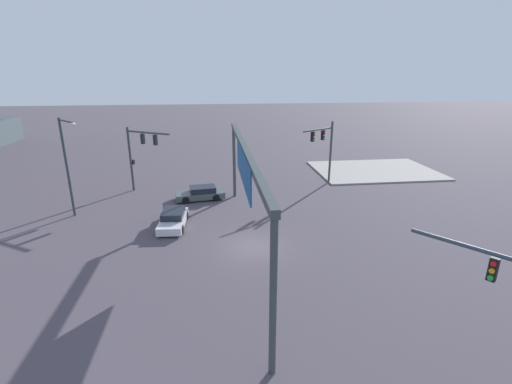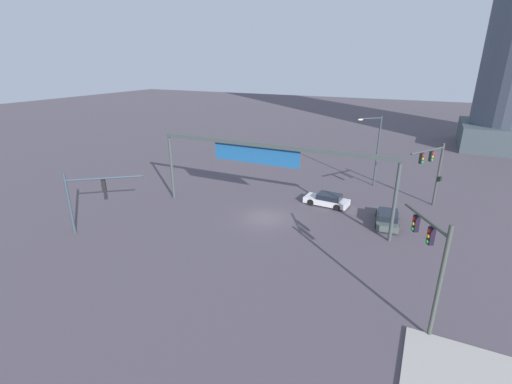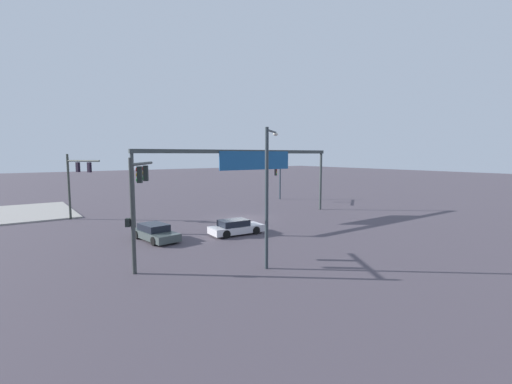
# 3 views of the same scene
# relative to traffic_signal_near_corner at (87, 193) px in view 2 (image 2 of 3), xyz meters

# --- Properties ---
(ground_plane) EXTENTS (232.30, 232.30, 0.00)m
(ground_plane) POSITION_rel_traffic_signal_near_corner_xyz_m (11.91, 8.74, -3.51)
(ground_plane) COLOR #4C444D
(traffic_signal_near_corner) EXTENTS (4.88, 3.87, 5.27)m
(traffic_signal_near_corner) POSITION_rel_traffic_signal_near_corner_xyz_m (0.00, 0.00, 0.00)
(traffic_signal_near_corner) COLOR #313E49
(traffic_signal_near_corner) RESTS_ON ground
(traffic_signal_opposite_side) EXTENTS (2.34, 3.65, 6.43)m
(traffic_signal_opposite_side) POSITION_rel_traffic_signal_near_corner_xyz_m (25.25, -0.06, 0.75)
(traffic_signal_opposite_side) COLOR #3B413A
(traffic_signal_opposite_side) RESTS_ON ground
(traffic_signal_cross_street) EXTENTS (3.01, 4.26, 6.23)m
(traffic_signal_cross_street) POSITION_rel_traffic_signal_near_corner_xyz_m (25.01, 18.07, 0.72)
(traffic_signal_cross_street) COLOR #383D3C
(traffic_signal_cross_street) RESTS_ON ground
(streetlamp_curved_arm) EXTENTS (2.33, 2.01, 7.87)m
(streetlamp_curved_arm) POSITION_rel_traffic_signal_near_corner_xyz_m (19.05, 22.32, 1.12)
(streetlamp_curved_arm) COLOR #313C41
(streetlamp_curved_arm) RESTS_ON ground
(overhead_sign_gantry) EXTENTS (21.81, 0.43, 6.83)m
(overhead_sign_gantry) POSITION_rel_traffic_signal_near_corner_xyz_m (11.59, 9.30, 2.23)
(overhead_sign_gantry) COLOR #3A4242
(overhead_sign_gantry) RESTS_ON ground
(sedan_car_approaching) EXTENTS (4.43, 2.08, 1.21)m
(sedan_car_approaching) POSITION_rel_traffic_signal_near_corner_xyz_m (16.13, 14.34, -2.94)
(sedan_car_approaching) COLOR silver
(sedan_car_approaching) RESTS_ON ground
(sedan_car_waiting_far) EXTENTS (2.36, 4.59, 1.21)m
(sedan_car_waiting_far) POSITION_rel_traffic_signal_near_corner_xyz_m (22.04, 12.40, -2.94)
(sedan_car_waiting_far) COLOR #444F4D
(sedan_car_waiting_far) RESTS_ON ground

